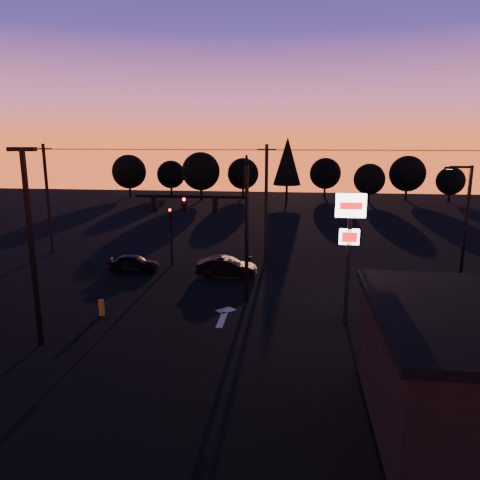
# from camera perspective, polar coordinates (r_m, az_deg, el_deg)

# --- Properties ---
(ground) EXTENTS (120.00, 120.00, 0.00)m
(ground) POSITION_cam_1_polar(r_m,az_deg,el_deg) (24.53, -3.74, -10.50)
(ground) COLOR black
(ground) RESTS_ON ground
(lane_arrow) EXTENTS (1.20, 3.10, 0.01)m
(lane_arrow) POSITION_cam_1_polar(r_m,az_deg,el_deg) (25.97, -1.97, -9.12)
(lane_arrow) COLOR beige
(lane_arrow) RESTS_ON ground
(traffic_signal_mast) EXTENTS (6.79, 0.52, 8.58)m
(traffic_signal_mast) POSITION_cam_1_polar(r_m,az_deg,el_deg) (26.93, -2.57, 2.58)
(traffic_signal_mast) COLOR black
(traffic_signal_mast) RESTS_ON ground
(secondary_signal) EXTENTS (0.30, 0.31, 4.35)m
(secondary_signal) POSITION_cam_1_polar(r_m,az_deg,el_deg) (35.54, -8.43, 1.50)
(secondary_signal) COLOR black
(secondary_signal) RESTS_ON ground
(parking_lot_light) EXTENTS (1.25, 0.30, 9.14)m
(parking_lot_light) POSITION_cam_1_polar(r_m,az_deg,el_deg) (22.87, -24.19, 0.53)
(parking_lot_light) COLOR black
(parking_lot_light) RESTS_ON ground
(pylon_sign) EXTENTS (1.50, 0.28, 6.80)m
(pylon_sign) POSITION_cam_1_polar(r_m,az_deg,el_deg) (24.31, 13.21, 1.11)
(pylon_sign) COLOR black
(pylon_sign) RESTS_ON ground
(streetlight) EXTENTS (1.55, 0.35, 8.00)m
(streetlight) POSITION_cam_1_polar(r_m,az_deg,el_deg) (29.80, 25.62, 1.31)
(streetlight) COLOR black
(streetlight) RESTS_ON ground
(utility_pole_0) EXTENTS (1.40, 0.26, 9.00)m
(utility_pole_0) POSITION_cam_1_polar(r_m,az_deg,el_deg) (41.73, -22.39, 4.73)
(utility_pole_0) COLOR black
(utility_pole_0) RESTS_ON ground
(utility_pole_1) EXTENTS (1.40, 0.26, 9.00)m
(utility_pole_1) POSITION_cam_1_polar(r_m,az_deg,el_deg) (36.59, 3.20, 4.68)
(utility_pole_1) COLOR black
(utility_pole_1) RESTS_ON ground
(power_wires) EXTENTS (36.00, 1.22, 0.07)m
(power_wires) POSITION_cam_1_polar(r_m,az_deg,el_deg) (36.26, 3.28, 10.91)
(power_wires) COLOR black
(power_wires) RESTS_ON ground
(bollard) EXTENTS (0.30, 0.30, 0.90)m
(bollard) POSITION_cam_1_polar(r_m,az_deg,el_deg) (26.84, -16.53, -7.91)
(bollard) COLOR #BF8B16
(bollard) RESTS_ON ground
(tree_0) EXTENTS (5.36, 5.36, 6.74)m
(tree_0) POSITION_cam_1_polar(r_m,az_deg,el_deg) (76.98, -13.37, 8.11)
(tree_0) COLOR black
(tree_0) RESTS_ON ground
(tree_1) EXTENTS (4.54, 4.54, 5.71)m
(tree_1) POSITION_cam_1_polar(r_m,az_deg,el_deg) (78.09, -8.41, 7.91)
(tree_1) COLOR black
(tree_1) RESTS_ON ground
(tree_2) EXTENTS (5.77, 5.78, 7.26)m
(tree_2) POSITION_cam_1_polar(r_m,az_deg,el_deg) (71.79, -4.80, 8.35)
(tree_2) COLOR black
(tree_2) RESTS_ON ground
(tree_3) EXTENTS (4.95, 4.95, 6.22)m
(tree_3) POSITION_cam_1_polar(r_m,az_deg,el_deg) (74.86, 0.37, 8.08)
(tree_3) COLOR black
(tree_3) RESTS_ON ground
(tree_4) EXTENTS (4.18, 4.18, 9.50)m
(tree_4) POSITION_cam_1_polar(r_m,az_deg,el_deg) (71.29, 5.79, 9.55)
(tree_4) COLOR black
(tree_4) RESTS_ON ground
(tree_5) EXTENTS (4.95, 4.95, 6.22)m
(tree_5) POSITION_cam_1_polar(r_m,az_deg,el_deg) (76.56, 10.36, 7.98)
(tree_5) COLOR black
(tree_5) RESTS_ON ground
(tree_6) EXTENTS (4.54, 4.54, 5.71)m
(tree_6) POSITION_cam_1_polar(r_m,az_deg,el_deg) (71.28, 15.49, 7.15)
(tree_6) COLOR black
(tree_6) RESTS_ON ground
(tree_7) EXTENTS (5.36, 5.36, 6.74)m
(tree_7) POSITION_cam_1_polar(r_m,az_deg,el_deg) (75.30, 19.73, 7.62)
(tree_7) COLOR black
(tree_7) RESTS_ON ground
(tree_8) EXTENTS (4.12, 4.12, 5.19)m
(tree_8) POSITION_cam_1_polar(r_m,az_deg,el_deg) (75.98, 24.28, 6.58)
(tree_8) COLOR black
(tree_8) RESTS_ON ground
(car_left) EXTENTS (3.66, 1.52, 1.24)m
(car_left) POSITION_cam_1_polar(r_m,az_deg,el_deg) (34.72, -12.83, -2.75)
(car_left) COLOR black
(car_left) RESTS_ON ground
(car_mid) EXTENTS (4.21, 1.55, 1.38)m
(car_mid) POSITION_cam_1_polar(r_m,az_deg,el_deg) (32.60, -1.67, -3.31)
(car_mid) COLOR black
(car_mid) RESTS_ON ground
(suv_parked) EXTENTS (2.60, 5.29, 1.44)m
(suv_parked) POSITION_cam_1_polar(r_m,az_deg,el_deg) (22.19, 26.14, -12.38)
(suv_parked) COLOR black
(suv_parked) RESTS_ON ground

